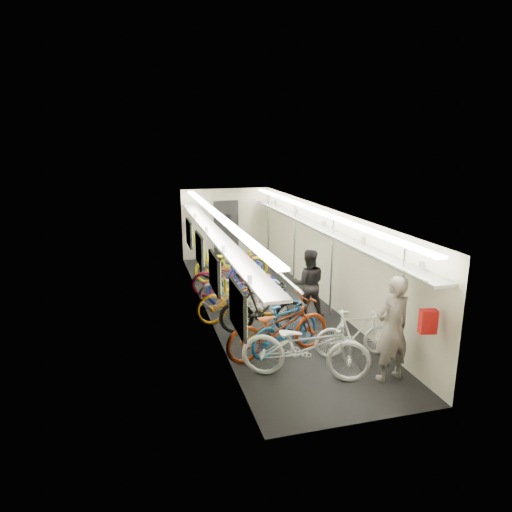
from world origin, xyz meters
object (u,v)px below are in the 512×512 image
bicycle_0 (306,347)px  bicycle_1 (285,328)px  passenger_near (392,329)px  backpack (428,321)px  passenger_mid (308,284)px

bicycle_0 → bicycle_1: (-0.02, 1.02, -0.08)m
bicycle_0 → passenger_near: bearing=-82.4°
bicycle_1 → passenger_near: bearing=-159.9°
bicycle_0 → backpack: bearing=-98.7°
bicycle_1 → passenger_near: size_ratio=0.90×
bicycle_1 → passenger_mid: passenger_mid is taller
passenger_mid → backpack: size_ratio=4.25×
bicycle_1 → passenger_mid: (1.07, 1.57, 0.30)m
bicycle_1 → backpack: (1.60, -2.05, 0.78)m
passenger_near → passenger_mid: size_ratio=1.15×
passenger_near → backpack: 0.75m
backpack → passenger_mid: bearing=109.2°
bicycle_0 → passenger_near: size_ratio=1.19×
bicycle_0 → passenger_near: passenger_near is taller
passenger_near → passenger_mid: 3.03m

